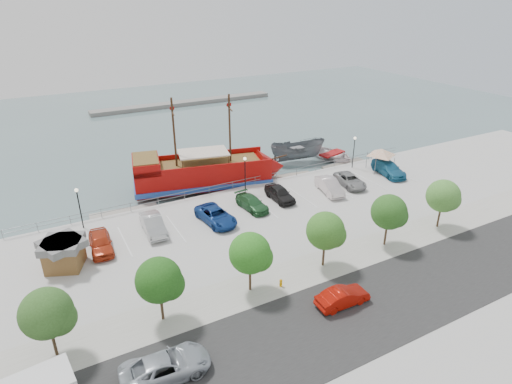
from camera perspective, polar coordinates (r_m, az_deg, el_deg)
name	(u,v)px	position (r m, az deg, el deg)	size (l,w,h in m)	color
ground	(273,223)	(45.47, 2.31, -4.11)	(160.00, 160.00, 0.00)	#4E676A
land_slab	(433,353)	(32.55, 22.59, -19.16)	(100.00, 58.00, 1.20)	#ACACAC
street	(381,302)	(34.48, 16.36, -13.89)	(100.00, 8.00, 0.04)	black
sidewalk	(332,262)	(37.97, 10.11, -9.17)	(100.00, 4.00, 0.05)	#9F9B90
seawall_railing	(240,183)	(50.94, -2.11, 1.14)	(50.00, 0.06, 1.00)	slate
far_shore	(185,103)	(96.61, -9.43, 11.64)	(40.00, 3.00, 0.80)	gray
pirate_ship	(214,172)	(53.06, -5.66, 2.61)	(19.45, 9.05, 12.06)	#980806
patrol_boat	(297,152)	(61.39, 5.55, 5.28)	(2.98, 7.93, 3.07)	#5A5F64
speedboat	(332,156)	(63.14, 10.10, 4.75)	(4.79, 6.71, 1.39)	silver
dock_west	(125,214)	(48.99, -17.11, -2.76)	(7.23, 2.07, 0.41)	gray
dock_mid	(287,178)	(55.95, 4.11, 1.86)	(7.03, 2.01, 0.40)	gray
dock_east	(345,165)	(61.35, 11.79, 3.51)	(7.07, 2.02, 0.40)	slate
shed	(64,253)	(39.53, -24.26, -7.42)	(4.07, 4.07, 2.56)	brown
canopy_tent	(382,149)	(57.40, 16.43, 5.54)	(5.18, 5.18, 3.43)	slate
street_van	(166,366)	(28.22, -11.92, -21.77)	(2.51, 5.44, 1.51)	#989FA8
street_sedan	(343,297)	(33.16, 11.46, -13.55)	(1.46, 4.19, 1.38)	#AA1006
fire_hydrant	(281,283)	(34.47, 3.33, -11.98)	(0.24, 0.24, 0.70)	#E99802
lamp_post_left	(78,201)	(44.51, -22.59, -1.14)	(0.36, 0.36, 4.28)	black
lamp_post_mid	(245,168)	(48.93, -1.48, 3.19)	(0.36, 0.36, 4.28)	black
lamp_post_right	(354,147)	(57.50, 12.95, 5.91)	(0.36, 0.36, 4.28)	black
tree_a	(49,314)	(29.89, -25.84, -14.48)	(3.30, 3.20, 5.00)	#473321
tree_b	(161,281)	(30.38, -12.52, -11.53)	(3.30, 3.20, 5.00)	#473321
tree_c	(252,254)	(32.42, -0.53, -8.28)	(3.30, 3.20, 5.00)	#473321
tree_d	(327,232)	(35.73, 9.49, -5.25)	(3.30, 3.20, 5.00)	#473321
tree_e	(391,213)	(40.01, 17.51, -2.68)	(3.30, 3.20, 5.00)	#473321
tree_f	(445,197)	(44.97, 23.85, -0.60)	(3.30, 3.20, 5.00)	#473321
parked_car_a	(101,243)	(41.01, -20.01, -6.35)	(1.90, 4.71, 1.61)	#B93518
parked_car_b	(153,225)	(42.53, -13.56, -4.24)	(1.75, 5.02, 1.65)	#ABACAD
parked_car_c	(216,216)	(43.32, -5.38, -3.15)	(2.49, 5.40, 1.50)	navy
parked_car_d	(252,203)	(45.82, -0.55, -1.48)	(1.90, 4.68, 1.36)	#265B2F
parked_car_e	(280,193)	(47.84, 3.19, -0.18)	(1.87, 4.64, 1.58)	black
parked_car_f	(329,186)	(50.28, 9.77, 0.81)	(1.73, 4.97, 1.64)	silver
parked_car_g	(350,180)	(52.61, 12.43, 1.53)	(2.29, 4.96, 1.38)	gray
parked_car_h	(388,168)	(57.13, 17.25, 3.02)	(2.31, 5.68, 1.65)	#1C648B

